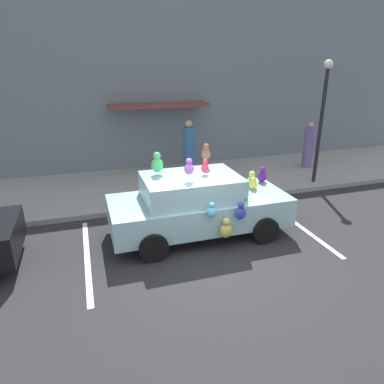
# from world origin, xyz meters

# --- Properties ---
(ground_plane) EXTENTS (60.00, 60.00, 0.00)m
(ground_plane) POSITION_xyz_m (0.00, 0.00, 0.00)
(ground_plane) COLOR #262628
(sidewalk) EXTENTS (24.00, 4.00, 0.15)m
(sidewalk) POSITION_xyz_m (0.00, 5.00, 0.07)
(sidewalk) COLOR gray
(sidewalk) RESTS_ON ground
(storefront_building) EXTENTS (24.00, 1.25, 6.40)m
(storefront_building) POSITION_xyz_m (0.00, 7.14, 3.19)
(storefront_building) COLOR slate
(storefront_building) RESTS_ON ground
(parking_stripe_front) EXTENTS (0.12, 3.60, 0.01)m
(parking_stripe_front) POSITION_xyz_m (2.81, 1.00, 0.00)
(parking_stripe_front) COLOR silver
(parking_stripe_front) RESTS_ON ground
(parking_stripe_rear) EXTENTS (0.12, 3.60, 0.01)m
(parking_stripe_rear) POSITION_xyz_m (-2.56, 1.00, 0.00)
(parking_stripe_rear) COLOR silver
(parking_stripe_rear) RESTS_ON ground
(plush_covered_car) EXTENTS (4.32, 2.11, 2.16)m
(plush_covered_car) POSITION_xyz_m (0.12, 1.30, 0.80)
(plush_covered_car) COLOR #90BBC0
(plush_covered_car) RESTS_ON ground
(teddy_bear_on_sidewalk) EXTENTS (0.40, 0.33, 0.76)m
(teddy_bear_on_sidewalk) POSITION_xyz_m (-0.07, 3.89, 0.50)
(teddy_bear_on_sidewalk) COLOR brown
(teddy_bear_on_sidewalk) RESTS_ON sidewalk
(street_lamp_post) EXTENTS (0.28, 0.28, 3.95)m
(street_lamp_post) POSITION_xyz_m (5.08, 3.50, 2.56)
(street_lamp_post) COLOR black
(street_lamp_post) RESTS_ON sidewalk
(pedestrian_near_shopfront) EXTENTS (0.40, 0.40, 1.94)m
(pedestrian_near_shopfront) POSITION_xyz_m (1.24, 5.66, 1.05)
(pedestrian_near_shopfront) COLOR #32639F
(pedestrian_near_shopfront) RESTS_ON sidewalk
(pedestrian_walking_past) EXTENTS (0.39, 0.39, 1.73)m
(pedestrian_walking_past) POSITION_xyz_m (5.87, 5.08, 0.94)
(pedestrian_walking_past) COLOR slate
(pedestrian_walking_past) RESTS_ON sidewalk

